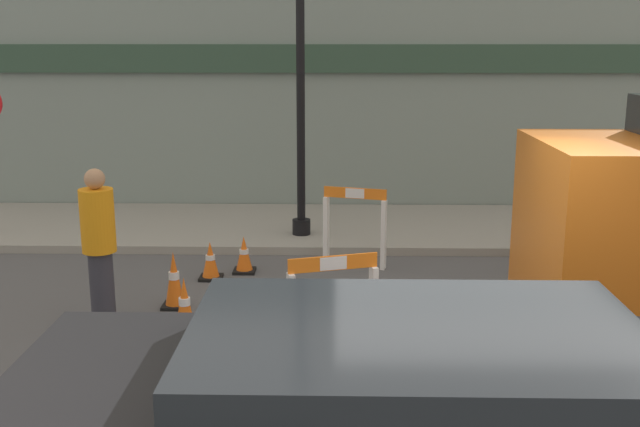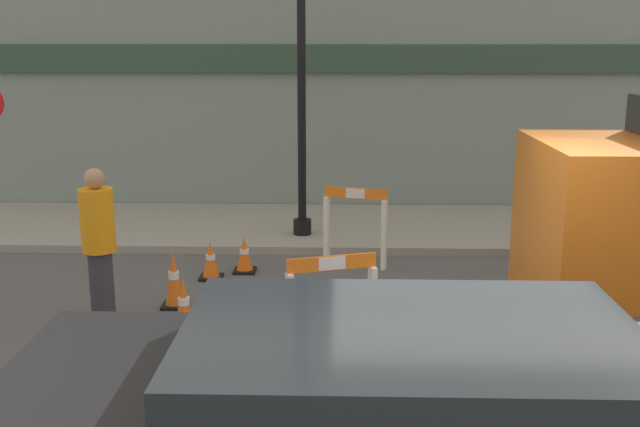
% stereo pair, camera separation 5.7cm
% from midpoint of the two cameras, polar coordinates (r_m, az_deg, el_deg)
% --- Properties ---
extents(ground_plane, '(60.00, 60.00, 0.00)m').
position_cam_midpoint_polar(ground_plane, '(7.06, 11.37, -13.63)').
color(ground_plane, '#4C4C4F').
extents(sidewalk_slab, '(18.00, 2.98, 0.12)m').
position_cam_midpoint_polar(sidewalk_slab, '(12.63, 6.77, -1.06)').
color(sidewalk_slab, gray).
rests_on(sidewalk_slab, ground_plane).
extents(storefront_facade, '(18.00, 0.22, 5.50)m').
position_cam_midpoint_polar(storefront_facade, '(13.81, 6.46, 11.46)').
color(storefront_facade, gray).
rests_on(storefront_facade, ground_plane).
extents(barricade_0, '(0.92, 0.40, 1.05)m').
position_cam_midpoint_polar(barricade_0, '(7.59, 0.77, -6.68)').
color(barricade_0, white).
rests_on(barricade_0, ground_plane).
extents(barricade_1, '(0.90, 0.37, 1.14)m').
position_cam_midpoint_polar(barricade_1, '(10.48, 2.50, -0.83)').
color(barricade_1, white).
rests_on(barricade_1, ground_plane).
extents(traffic_cone_0, '(0.30, 0.30, 0.46)m').
position_cam_midpoint_polar(traffic_cone_0, '(8.67, 6.50, -6.66)').
color(traffic_cone_0, black).
rests_on(traffic_cone_0, ground_plane).
extents(traffic_cone_1, '(0.30, 0.30, 0.52)m').
position_cam_midpoint_polar(traffic_cone_1, '(10.13, -8.51, -3.62)').
color(traffic_cone_1, black).
rests_on(traffic_cone_1, ground_plane).
extents(traffic_cone_2, '(0.30, 0.30, 0.51)m').
position_cam_midpoint_polar(traffic_cone_2, '(10.36, -5.96, -3.18)').
color(traffic_cone_2, black).
rests_on(traffic_cone_2, ground_plane).
extents(traffic_cone_3, '(0.30, 0.30, 0.69)m').
position_cam_midpoint_polar(traffic_cone_3, '(9.14, -11.23, -5.03)').
color(traffic_cone_3, black).
rests_on(traffic_cone_3, ground_plane).
extents(traffic_cone_4, '(0.30, 0.30, 0.64)m').
position_cam_midpoint_polar(traffic_cone_4, '(8.33, -10.47, -7.00)').
color(traffic_cone_4, black).
rests_on(traffic_cone_4, ground_plane).
extents(person_worker, '(0.47, 0.47, 1.78)m').
position_cam_midpoint_polar(person_worker, '(8.64, -16.67, -2.11)').
color(person_worker, '#33333D').
rests_on(person_worker, ground_plane).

